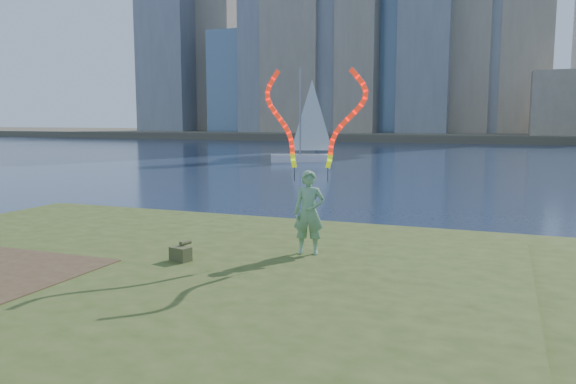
% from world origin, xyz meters
% --- Properties ---
extents(ground, '(320.00, 320.00, 0.00)m').
position_xyz_m(ground, '(0.00, 0.00, 0.00)').
color(ground, '#1B2843').
rests_on(ground, ground).
extents(grassy_knoll, '(20.00, 18.00, 0.80)m').
position_xyz_m(grassy_knoll, '(0.00, -2.30, 0.34)').
color(grassy_knoll, '#39491A').
rests_on(grassy_knoll, ground).
extents(far_shore, '(320.00, 40.00, 1.20)m').
position_xyz_m(far_shore, '(0.00, 95.00, 0.60)').
color(far_shore, '#514C3C').
rests_on(far_shore, ground).
extents(woman_with_ribbons, '(2.06, 0.61, 4.12)m').
position_xyz_m(woman_with_ribbons, '(2.69, 0.24, 2.20)').
color(woman_with_ribbons, '#1E702D').
rests_on(woman_with_ribbons, grassy_knoll).
extents(canvas_bag, '(0.44, 0.50, 0.38)m').
position_xyz_m(canvas_bag, '(0.51, -1.27, 0.95)').
color(canvas_bag, '#3F4627').
rests_on(canvas_bag, grassy_knoll).
extents(sailboat, '(5.10, 3.42, 7.87)m').
position_xyz_m(sailboat, '(-9.42, 33.89, 1.35)').
color(sailboat, white).
rests_on(sailboat, ground).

